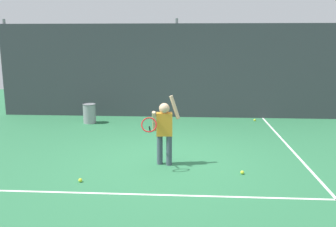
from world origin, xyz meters
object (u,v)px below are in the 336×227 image
Objects in this scene: ball_hopper at (89,113)px; tennis_ball_3 at (80,180)px; tennis_ball_0 at (255,120)px; tennis_ball_2 at (242,172)px; tennis_player at (164,128)px.

ball_hopper is 8.52× the size of tennis_ball_3.
ball_hopper is 4.86m from tennis_ball_0.
tennis_ball_2 is (3.86, -3.85, -0.26)m from ball_hopper.
tennis_ball_3 is (-3.75, -4.94, 0.00)m from tennis_ball_0.
tennis_player is at bearing 35.42° from tennis_ball_3.
tennis_ball_2 is at bearing -19.62° from tennis_player.
tennis_player is 20.46× the size of tennis_ball_2.
tennis_ball_0 is 4.49m from tennis_ball_2.
ball_hopper reaches higher than tennis_ball_3.
tennis_player reaches higher than ball_hopper.
ball_hopper is at bearing 135.09° from tennis_ball_2.
tennis_player is 20.46× the size of tennis_ball_0.
tennis_ball_3 is (-1.35, -0.96, -0.69)m from tennis_player.
ball_hopper reaches higher than tennis_ball_2.
ball_hopper is 5.45m from tennis_ball_2.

